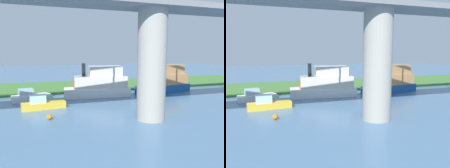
# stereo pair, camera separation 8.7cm
# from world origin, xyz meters

# --- Properties ---
(ground_plane) EXTENTS (160.00, 160.00, 0.00)m
(ground_plane) POSITION_xyz_m (0.00, 0.00, 0.00)
(ground_plane) COLOR #4C7093
(grassy_bank) EXTENTS (80.00, 12.00, 0.50)m
(grassy_bank) POSITION_xyz_m (0.00, -6.00, 0.25)
(grassy_bank) COLOR #427533
(grassy_bank) RESTS_ON ground
(bridge_pylon) EXTENTS (2.75, 2.75, 10.47)m
(bridge_pylon) POSITION_xyz_m (-1.95, 15.92, 5.24)
(bridge_pylon) COLOR #9E998E
(bridge_pylon) RESTS_ON ground
(bridge_span) EXTENTS (74.76, 4.30, 3.25)m
(bridge_span) POSITION_xyz_m (-1.95, 15.90, 10.97)
(bridge_span) COLOR slate
(bridge_span) RESTS_ON bridge_pylon
(person_on_bank) EXTENTS (0.51, 0.51, 1.39)m
(person_on_bank) POSITION_xyz_m (0.68, -3.12, 1.20)
(person_on_bank) COLOR #2D334C
(person_on_bank) RESTS_ON grassy_bank
(mooring_post) EXTENTS (0.20, 0.20, 0.80)m
(mooring_post) POSITION_xyz_m (-1.56, -1.29, 0.90)
(mooring_post) COLOR brown
(mooring_post) RESTS_ON grassy_bank
(motorboat_white) EXTENTS (9.99, 5.50, 4.85)m
(motorboat_white) POSITION_xyz_m (-11.28, 3.43, 1.80)
(motorboat_white) COLOR #195199
(motorboat_white) RESTS_ON ground
(skiff_small) EXTENTS (9.90, 4.22, 4.91)m
(skiff_small) POSITION_xyz_m (-0.16, 3.21, 1.82)
(skiff_small) COLOR white
(skiff_small) RESTS_ON ground
(motorboat_red) EXTENTS (5.08, 2.35, 1.63)m
(motorboat_red) POSITION_xyz_m (8.08, 8.29, 0.58)
(motorboat_red) COLOR gold
(motorboat_red) RESTS_ON ground
(pontoon_yellow) EXTENTS (5.20, 2.90, 1.64)m
(pontoon_yellow) POSITION_xyz_m (9.59, 3.18, 0.59)
(pontoon_yellow) COLOR white
(pontoon_yellow) RESTS_ON ground
(marker_buoy) EXTENTS (0.50, 0.50, 0.50)m
(marker_buoy) POSITION_xyz_m (7.47, 12.94, 0.25)
(marker_buoy) COLOR orange
(marker_buoy) RESTS_ON ground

